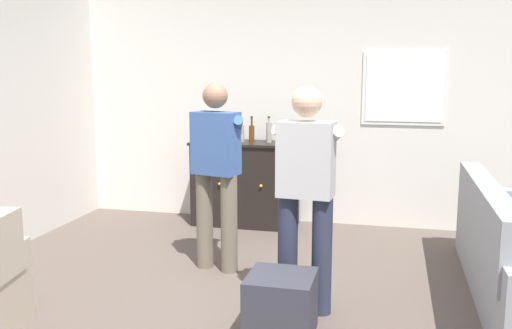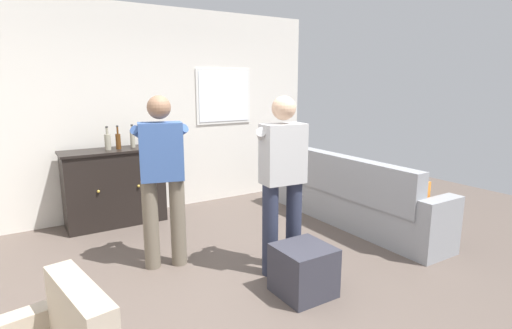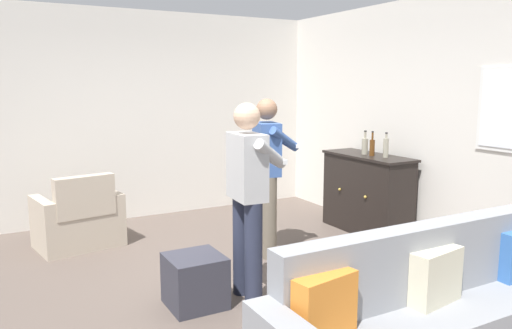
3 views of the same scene
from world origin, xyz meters
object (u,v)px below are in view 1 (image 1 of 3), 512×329
(sideboard_cabinet, at_px, (245,184))
(bottle_wine_green, at_px, (241,133))
(person_standing_left, at_px, (217,167))
(ottoman, at_px, (281,305))
(bottle_liquor_amber, at_px, (269,132))
(person_standing_right, at_px, (306,189))
(bottle_spirits_clear, at_px, (252,133))
(couch, at_px, (505,255))

(sideboard_cabinet, bearing_deg, bottle_wine_green, -160.28)
(person_standing_left, bearing_deg, ottoman, -55.04)
(ottoman, height_order, person_standing_left, person_standing_left)
(bottle_liquor_amber, bearing_deg, person_standing_left, -95.28)
(person_standing_right, bearing_deg, ottoman, -101.34)
(bottle_liquor_amber, relative_size, person_standing_left, 0.18)
(ottoman, xyz_separation_m, person_standing_right, (0.09, 0.46, 0.72))
(bottle_spirits_clear, xyz_separation_m, person_standing_left, (0.05, -1.48, -0.14))
(sideboard_cabinet, xyz_separation_m, bottle_wine_green, (-0.05, -0.02, 0.59))
(person_standing_left, bearing_deg, bottle_spirits_clear, 91.92)
(sideboard_cabinet, bearing_deg, couch, -32.44)
(sideboard_cabinet, height_order, bottle_liquor_amber, bottle_liquor_amber)
(bottle_liquor_amber, xyz_separation_m, person_standing_right, (0.76, -2.23, -0.16))
(sideboard_cabinet, distance_m, ottoman, 2.83)
(sideboard_cabinet, relative_size, bottle_liquor_amber, 4.19)
(couch, xyz_separation_m, ottoman, (-1.59, -1.05, -0.14))
(sideboard_cabinet, xyz_separation_m, bottle_liquor_amber, (0.27, 0.03, 0.61))
(sideboard_cabinet, xyz_separation_m, bottle_spirits_clear, (0.08, -0.01, 0.59))
(bottle_wine_green, distance_m, bottle_spirits_clear, 0.13)
(couch, distance_m, bottle_liquor_amber, 2.89)
(sideboard_cabinet, bearing_deg, ottoman, -70.47)
(sideboard_cabinet, relative_size, ottoman, 2.76)
(bottle_liquor_amber, relative_size, person_standing_right, 0.18)
(bottle_wine_green, xyz_separation_m, bottle_liquor_amber, (0.32, 0.04, 0.01))
(bottle_liquor_amber, height_order, person_standing_right, person_standing_right)
(couch, xyz_separation_m, sideboard_cabinet, (-2.53, 1.61, 0.14))
(bottle_liquor_amber, height_order, bottle_spirits_clear, same)
(bottle_wine_green, bearing_deg, sideboard_cabinet, 19.72)
(couch, height_order, bottle_wine_green, bottle_wine_green)
(person_standing_right, bearing_deg, bottle_liquor_amber, 108.92)
(couch, bearing_deg, bottle_liquor_amber, 144.11)
(bottle_liquor_amber, bearing_deg, bottle_spirits_clear, -167.99)
(bottle_wine_green, distance_m, person_standing_right, 2.44)
(bottle_liquor_amber, distance_m, person_standing_right, 2.36)
(sideboard_cabinet, distance_m, bottle_spirits_clear, 0.60)
(bottle_liquor_amber, xyz_separation_m, person_standing_left, (-0.14, -1.52, -0.16))
(ottoman, distance_m, person_standing_left, 1.59)
(bottle_wine_green, bearing_deg, bottle_spirits_clear, 1.55)
(ottoman, bearing_deg, couch, 33.52)
(sideboard_cabinet, bearing_deg, bottle_liquor_amber, 5.70)
(person_standing_left, bearing_deg, bottle_wine_green, 96.82)
(bottle_wine_green, relative_size, ottoman, 0.65)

